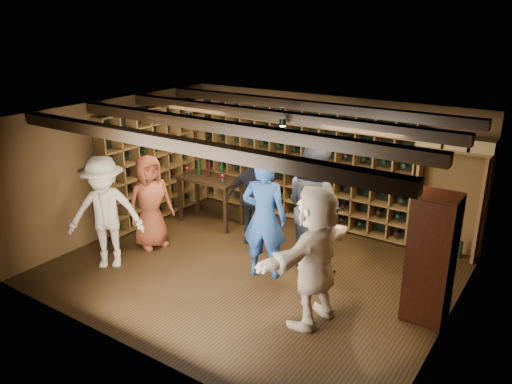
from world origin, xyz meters
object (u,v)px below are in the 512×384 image
Objects in this scene: man_blue_shirt at (264,218)px; tasting_table at (210,183)px; guest_khaki at (105,213)px; guest_beige at (315,256)px; man_grey_suit at (314,207)px; guest_woman_black at (255,198)px; guest_red_floral at (150,202)px; display_cabinet at (430,261)px.

tasting_table is at bearing -46.11° from man_blue_shirt.
guest_khaki reaches higher than tasting_table.
guest_khaki is 3.54m from guest_beige.
man_grey_suit reaches higher than man_blue_shirt.
guest_beige reaches higher than guest_khaki.
guest_woman_black is at bearing -119.23° from guest_beige.
guest_red_floral is (-2.22, -0.22, -0.14)m from man_blue_shirt.
tasting_table is at bearing 9.86° from guest_red_floral.
man_grey_suit is 1.12× the size of guest_khaki.
guest_beige is at bearing -142.81° from display_cabinet.
man_blue_shirt is 2.35m from tasting_table.
man_grey_suit is at bearing 166.62° from display_cabinet.
guest_khaki is (-1.50, -2.05, 0.07)m from guest_woman_black.
display_cabinet is at bearing 169.15° from man_blue_shirt.
guest_red_floral is at bearing -88.68° from guest_beige.
guest_red_floral is 1.83m from guest_woman_black.
display_cabinet is 1.02× the size of guest_woman_black.
guest_beige is at bearing -80.26° from guest_red_floral.
man_grey_suit is 1.25× the size of guest_red_floral.
guest_khaki is 0.96× the size of guest_beige.
display_cabinet is 0.90× the size of man_blue_shirt.
man_blue_shirt reaches higher than guest_red_floral.
guest_khaki reaches higher than display_cabinet.
man_blue_shirt reaches higher than guest_beige.
man_grey_suit is 1.59m from guest_beige.
guest_woman_black is 0.89× the size of guest_beige.
man_grey_suit reaches higher than guest_beige.
guest_woman_black is at bearing -64.98° from man_blue_shirt.
guest_red_floral is 3.50m from guest_beige.
guest_red_floral is at bearing -10.16° from man_blue_shirt.
guest_woman_black is at bearing 14.88° from man_grey_suit.
man_blue_shirt is at bearing -174.97° from display_cabinet.
guest_woman_black is (-1.26, 0.21, -0.18)m from man_grey_suit.
guest_khaki is (-0.05, -0.93, 0.10)m from guest_red_floral.
guest_red_floral is (-2.71, -0.91, -0.21)m from man_grey_suit.
tasting_table is (-3.27, 1.89, -0.14)m from guest_beige.
guest_woman_black is 2.58m from guest_beige.
man_blue_shirt reaches higher than tasting_table.
display_cabinet is at bearing -66.87° from guest_red_floral.
tasting_table is (0.25, 2.34, -0.11)m from guest_khaki.
display_cabinet is 0.94× the size of guest_khaki.
man_grey_suit reaches higher than tasting_table.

